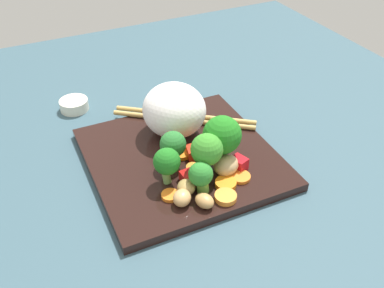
% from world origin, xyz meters
% --- Properties ---
extents(ground_plane, '(1.10, 1.10, 0.02)m').
position_xyz_m(ground_plane, '(0.00, 0.00, -0.01)').
color(ground_plane, '#35525E').
extents(square_plate, '(0.27, 0.27, 0.01)m').
position_xyz_m(square_plate, '(0.00, 0.00, 0.01)').
color(square_plate, black).
rests_on(square_plate, ground_plane).
extents(rice_mound, '(0.11, 0.11, 0.08)m').
position_xyz_m(rice_mound, '(0.02, 0.06, 0.06)').
color(rice_mound, white).
rests_on(rice_mound, square_plate).
extents(broccoli_floret_0, '(0.03, 0.03, 0.05)m').
position_xyz_m(broccoli_floret_0, '(-0.01, -0.08, 0.04)').
color(broccoli_floret_0, '#61A138').
rests_on(broccoli_floret_0, square_plate).
extents(broccoli_floret_1, '(0.04, 0.04, 0.06)m').
position_xyz_m(broccoli_floret_1, '(-0.02, -0.02, 0.05)').
color(broccoli_floret_1, '#6E9E46').
rests_on(broccoli_floret_1, square_plate).
extents(broccoli_floret_2, '(0.04, 0.04, 0.06)m').
position_xyz_m(broccoli_floret_2, '(-0.04, -0.05, 0.05)').
color(broccoli_floret_2, '#73A653').
rests_on(broccoli_floret_2, square_plate).
extents(broccoli_floret_3, '(0.05, 0.05, 0.07)m').
position_xyz_m(broccoli_floret_3, '(0.01, -0.06, 0.06)').
color(broccoli_floret_3, '#76B74F').
rests_on(broccoli_floret_3, square_plate).
extents(broccoli_floret_4, '(0.06, 0.06, 0.08)m').
position_xyz_m(broccoli_floret_4, '(0.04, -0.04, 0.06)').
color(broccoli_floret_4, '#74B858').
rests_on(broccoli_floret_4, square_plate).
extents(carrot_slice_0, '(0.04, 0.04, 0.01)m').
position_xyz_m(carrot_slice_0, '(-0.00, 0.00, 0.02)').
color(carrot_slice_0, orange).
rests_on(carrot_slice_0, square_plate).
extents(carrot_slice_1, '(0.03, 0.03, 0.01)m').
position_xyz_m(carrot_slice_1, '(-0.00, -0.04, 0.02)').
color(carrot_slice_1, orange).
rests_on(carrot_slice_1, square_plate).
extents(carrot_slice_2, '(0.04, 0.04, 0.01)m').
position_xyz_m(carrot_slice_2, '(0.05, -0.09, 0.02)').
color(carrot_slice_2, orange).
rests_on(carrot_slice_2, square_plate).
extents(carrot_slice_3, '(0.03, 0.03, 0.01)m').
position_xyz_m(carrot_slice_3, '(-0.05, -0.08, 0.02)').
color(carrot_slice_3, orange).
rests_on(carrot_slice_3, square_plate).
extents(carrot_slice_4, '(0.04, 0.04, 0.01)m').
position_xyz_m(carrot_slice_4, '(0.01, -0.11, 0.02)').
color(carrot_slice_4, orange).
rests_on(carrot_slice_4, square_plate).
extents(carrot_slice_5, '(0.03, 0.03, 0.01)m').
position_xyz_m(carrot_slice_5, '(0.03, -0.09, 0.02)').
color(carrot_slice_5, orange).
rests_on(carrot_slice_5, square_plate).
extents(pepper_chunk_0, '(0.03, 0.03, 0.02)m').
position_xyz_m(pepper_chunk_0, '(0.02, -0.01, 0.02)').
color(pepper_chunk_0, red).
rests_on(pepper_chunk_0, square_plate).
extents(pepper_chunk_1, '(0.03, 0.03, 0.01)m').
position_xyz_m(pepper_chunk_1, '(-0.01, -0.06, 0.02)').
color(pepper_chunk_1, red).
rests_on(pepper_chunk_1, square_plate).
extents(pepper_chunk_2, '(0.02, 0.03, 0.02)m').
position_xyz_m(pepper_chunk_2, '(0.06, -0.07, 0.02)').
color(pepper_chunk_2, red).
rests_on(pepper_chunk_2, square_plate).
extents(chicken_piece_0, '(0.03, 0.03, 0.02)m').
position_xyz_m(chicken_piece_0, '(-0.02, -0.11, 0.02)').
color(chicken_piece_0, tan).
rests_on(chicken_piece_0, square_plate).
extents(chicken_piece_1, '(0.05, 0.05, 0.03)m').
position_xyz_m(chicken_piece_1, '(0.04, -0.07, 0.03)').
color(chicken_piece_1, tan).
rests_on(chicken_piece_1, square_plate).
extents(chicken_piece_2, '(0.04, 0.04, 0.02)m').
position_xyz_m(chicken_piece_2, '(-0.03, -0.08, 0.02)').
color(chicken_piece_2, tan).
rests_on(chicken_piece_2, square_plate).
extents(chicken_piece_3, '(0.04, 0.04, 0.02)m').
position_xyz_m(chicken_piece_3, '(-0.04, -0.10, 0.02)').
color(chicken_piece_3, tan).
rests_on(chicken_piece_3, square_plate).
extents(chopstick_pair, '(0.21, 0.16, 0.01)m').
position_xyz_m(chopstick_pair, '(0.04, 0.08, 0.02)').
color(chopstick_pair, tan).
rests_on(chopstick_pair, square_plate).
extents(sauce_cup, '(0.05, 0.05, 0.02)m').
position_xyz_m(sauce_cup, '(-0.11, 0.22, 0.01)').
color(sauce_cup, silver).
rests_on(sauce_cup, ground_plane).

